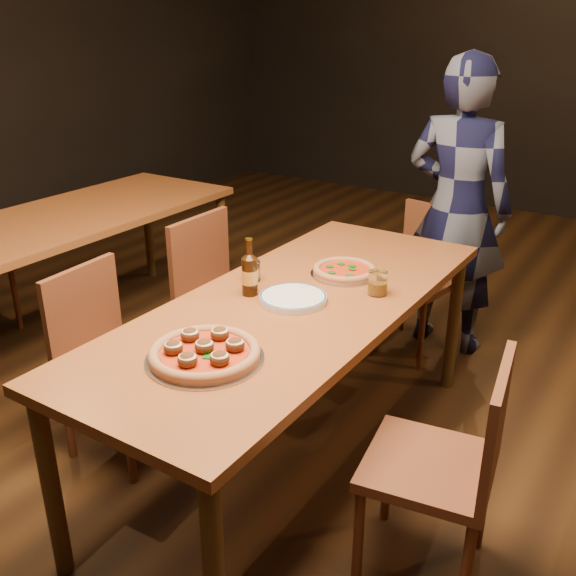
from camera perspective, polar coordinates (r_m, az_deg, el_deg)
The scene contains 14 objects.
ground at distance 2.87m, azimuth 0.56°, elevation -14.93°, with size 9.00×9.00×0.00m, color black.
table_main at distance 2.51m, azimuth 0.62°, elevation -2.61°, with size 0.80×2.00×0.75m.
table_left at distance 3.82m, azimuth -18.96°, elevation 5.15°, with size 0.80×2.00×0.75m.
chair_main_nw at distance 2.79m, azimuth -14.63°, elevation -6.37°, with size 0.40×0.40×0.86m, color brown, non-canonical shape.
chair_main_sw at distance 3.18m, azimuth -4.90°, elevation -1.42°, with size 0.43×0.43×0.91m, color brown, non-canonical shape.
chair_main_e at distance 2.19m, azimuth 12.40°, elevation -15.03°, with size 0.40×0.40×0.86m, color brown, non-canonical shape.
chair_end at distance 3.61m, azimuth 11.17°, elevation 0.73°, with size 0.40×0.40×0.85m, color brown, non-canonical shape.
pizza_meatball at distance 2.07m, azimuth -7.42°, elevation -5.70°, with size 0.38×0.38×0.07m.
pizza_margherita at distance 2.74m, azimuth 5.04°, elevation 1.55°, with size 0.29×0.29×0.04m.
plate_stack at distance 2.47m, azimuth 0.45°, elevation -0.93°, with size 0.26×0.26×0.02m, color white.
beer_bottle at distance 2.51m, azimuth -3.43°, elevation 1.15°, with size 0.06×0.06×0.23m.
water_glass at distance 2.66m, azimuth -3.20°, elevation 1.55°, with size 0.07×0.07×0.09m, color white.
amber_glass at distance 2.55m, azimuth 7.98°, elevation 0.44°, with size 0.08×0.08×0.10m, color #A36412.
diner at distance 3.62m, azimuth 14.80°, elevation 6.89°, with size 0.59×0.39×1.62m, color black.
Camera 1 is at (1.21, -1.92, 1.76)m, focal length 40.00 mm.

